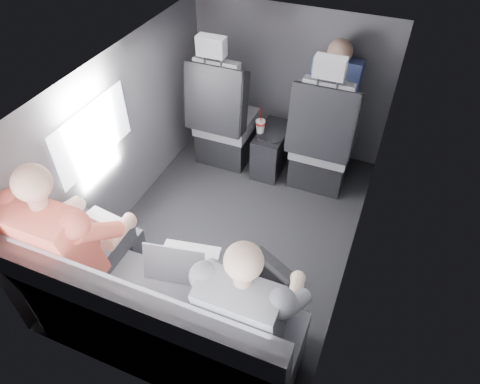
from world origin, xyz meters
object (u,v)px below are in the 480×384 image
at_px(front_seat_left, 224,123).
at_px(passenger_rear_left, 75,242).
at_px(laptop_black, 264,275).
at_px(center_console, 272,150).
at_px(soda_cup, 260,126).
at_px(rear_bench, 162,321).
at_px(passenger_rear_right, 251,307).
at_px(passenger_front_right, 333,94).
at_px(laptop_white, 94,226).
at_px(laptop_silver, 183,261).
at_px(front_seat_right, 322,146).

xyz_separation_m(front_seat_left, passenger_rear_left, (-0.13, -1.81, 0.25)).
distance_m(front_seat_left, laptop_black, 1.87).
height_order(center_console, passenger_rear_left, passenger_rear_left).
xyz_separation_m(center_console, soda_cup, (-0.10, -0.05, 0.26)).
relative_size(front_seat_left, rear_bench, 0.79).
xyz_separation_m(passenger_rear_right, passenger_front_right, (-0.08, 2.06, 0.12)).
distance_m(front_seat_left, passenger_front_right, 0.98).
bearing_deg(laptop_white, laptop_black, 2.55).
height_order(front_seat_left, soda_cup, front_seat_left).
bearing_deg(laptop_black, soda_cup, 110.79).
bearing_deg(passenger_front_right, passenger_rear_right, -87.88).
bearing_deg(soda_cup, rear_bench, -87.00).
bearing_deg(passenger_rear_left, soda_cup, 74.90).
height_order(laptop_silver, passenger_front_right, passenger_front_right).
xyz_separation_m(laptop_black, passenger_front_right, (-0.07, 1.85, 0.12)).
xyz_separation_m(front_seat_right, passenger_front_right, (-0.02, 0.26, 0.35)).
height_order(rear_bench, laptop_black, rear_bench).
height_order(front_seat_left, rear_bench, front_seat_left).
height_order(front_seat_right, passenger_rear_left, passenger_rear_left).
height_order(front_seat_right, rear_bench, front_seat_right).
xyz_separation_m(center_console, rear_bench, (-0.00, -1.94, 0.11)).
bearing_deg(passenger_rear_left, laptop_black, 11.00).
bearing_deg(passenger_rear_left, rear_bench, -9.15).
xyz_separation_m(rear_bench, passenger_rear_left, (-0.58, 0.09, 0.35)).
bearing_deg(front_seat_left, passenger_rear_right, -62.02).
height_order(rear_bench, laptop_white, rear_bench).
relative_size(front_seat_left, laptop_white, 3.94).
height_order(laptop_white, passenger_front_right, passenger_front_right).
xyz_separation_m(soda_cup, laptop_white, (-0.48, -1.64, 0.16)).
relative_size(rear_bench, passenger_front_right, 2.05).
bearing_deg(soda_cup, laptop_black, -69.21).
xyz_separation_m(front_seat_left, front_seat_right, (0.90, 0.00, 0.00)).
bearing_deg(passenger_rear_left, passenger_rear_right, 0.06).
bearing_deg(soda_cup, passenger_rear_right, -71.30).
bearing_deg(rear_bench, center_console, 90.00).
xyz_separation_m(front_seat_left, passenger_front_right, (0.88, 0.26, 0.35)).
height_order(front_seat_right, passenger_front_right, front_seat_right).
xyz_separation_m(front_seat_left, center_console, (0.45, 0.04, -0.20)).
xyz_separation_m(center_console, passenger_front_right, (0.43, 0.22, 0.55)).
height_order(front_seat_left, passenger_rear_left, passenger_rear_left).
bearing_deg(laptop_white, laptop_silver, -3.29).
bearing_deg(passenger_rear_right, passenger_front_right, 92.12).
bearing_deg(front_seat_left, laptop_white, -94.50).
height_order(rear_bench, passenger_rear_left, passenger_rear_left).
relative_size(front_seat_left, passenger_rear_left, 0.98).
bearing_deg(front_seat_left, soda_cup, -1.22).
bearing_deg(passenger_rear_right, laptop_white, 171.54).
xyz_separation_m(front_seat_right, laptop_silver, (-0.40, -1.68, 0.23)).
bearing_deg(passenger_rear_right, front_seat_right, 91.89).
height_order(front_seat_right, laptop_silver, front_seat_right).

